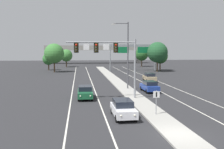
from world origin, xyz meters
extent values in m
plane|color=#28282B|center=(0.00, 0.00, 0.00)|extent=(260.00, 260.00, 0.00)
cube|color=#9E9B93|center=(0.00, 18.00, 0.07)|extent=(2.40, 110.00, 0.15)
cube|color=silver|center=(-4.70, 25.00, 0.00)|extent=(0.14, 100.00, 0.01)
cube|color=silver|center=(4.70, 25.00, 0.00)|extent=(0.14, 100.00, 0.01)
cube|color=silver|center=(-8.00, 25.00, 0.00)|extent=(0.14, 100.00, 0.01)
cube|color=silver|center=(8.00, 25.00, 0.00)|extent=(0.14, 100.00, 0.01)
cylinder|color=gray|center=(-0.20, 14.29, 3.75)|extent=(0.24, 0.24, 7.20)
cylinder|color=gray|center=(-4.33, 14.29, 6.95)|extent=(8.27, 0.16, 0.16)
cube|color=black|center=(-2.56, 14.33, 6.30)|extent=(0.56, 0.06, 1.20)
cube|color=#38330F|center=(-2.56, 14.29, 6.30)|extent=(0.32, 0.32, 1.00)
sphere|color=red|center=(-2.56, 14.12, 6.62)|extent=(0.22, 0.22, 0.22)
sphere|color=#282828|center=(-2.56, 14.12, 6.30)|extent=(0.22, 0.22, 0.22)
sphere|color=#282828|center=(-2.56, 14.12, 5.98)|extent=(0.22, 0.22, 0.22)
cube|color=black|center=(-4.92, 14.33, 6.30)|extent=(0.56, 0.06, 1.20)
cube|color=#38330F|center=(-4.92, 14.29, 6.30)|extent=(0.32, 0.32, 1.00)
sphere|color=red|center=(-4.92, 14.12, 6.62)|extent=(0.22, 0.22, 0.22)
sphere|color=#282828|center=(-4.92, 14.12, 6.30)|extent=(0.22, 0.22, 0.22)
sphere|color=#282828|center=(-4.92, 14.12, 5.98)|extent=(0.22, 0.22, 0.22)
cube|color=black|center=(-7.29, 14.33, 6.30)|extent=(0.56, 0.06, 1.20)
cube|color=#38330F|center=(-7.29, 14.29, 6.30)|extent=(0.32, 0.32, 1.00)
sphere|color=red|center=(-7.29, 14.12, 6.62)|extent=(0.22, 0.22, 0.22)
sphere|color=#282828|center=(-7.29, 14.12, 6.30)|extent=(0.22, 0.22, 0.22)
sphere|color=#282828|center=(-7.29, 14.12, 5.98)|extent=(0.22, 0.22, 0.22)
cube|color=white|center=(-3.74, 14.27, 6.40)|extent=(0.70, 0.04, 0.70)
cube|color=white|center=(-6.11, 14.27, 6.40)|extent=(0.70, 0.04, 0.70)
cylinder|color=gray|center=(0.02, 5.78, 1.25)|extent=(0.08, 0.08, 2.20)
cube|color=white|center=(0.02, 5.75, 2.00)|extent=(0.60, 0.03, 0.60)
cube|color=black|center=(0.02, 5.73, 2.00)|extent=(0.12, 0.01, 0.44)
cylinder|color=#4C4C51|center=(0.36, 22.14, 5.15)|extent=(0.20, 0.20, 10.00)
cylinder|color=#4C4C51|center=(-0.74, 22.14, 9.95)|extent=(2.20, 0.12, 0.12)
cube|color=#B7B7B2|center=(-1.84, 22.14, 9.80)|extent=(0.56, 0.28, 0.20)
cube|color=silver|center=(-3.09, 5.54, 0.67)|extent=(1.85, 4.42, 0.70)
cube|color=black|center=(-3.10, 5.76, 1.30)|extent=(1.61, 2.39, 0.56)
sphere|color=#EAE5C6|center=(-2.49, 3.37, 0.72)|extent=(0.18, 0.18, 0.18)
sphere|color=#EAE5C6|center=(-3.64, 3.36, 0.72)|extent=(0.18, 0.18, 0.18)
cylinder|color=black|center=(-2.27, 4.05, 0.32)|extent=(0.23, 0.64, 0.64)
cylinder|color=black|center=(-3.87, 4.03, 0.32)|extent=(0.23, 0.64, 0.64)
cylinder|color=black|center=(-2.31, 7.05, 0.32)|extent=(0.23, 0.64, 0.64)
cylinder|color=black|center=(-3.91, 7.03, 0.32)|extent=(0.23, 0.64, 0.64)
cube|color=#195633|center=(-6.26, 15.14, 0.67)|extent=(1.87, 4.43, 0.70)
cube|color=black|center=(-6.26, 15.36, 1.30)|extent=(1.62, 2.40, 0.56)
sphere|color=#EAE5C6|center=(-5.72, 12.95, 0.72)|extent=(0.18, 0.18, 0.18)
sphere|color=#EAE5C6|center=(-6.87, 12.97, 0.72)|extent=(0.18, 0.18, 0.18)
cylinder|color=black|center=(-5.48, 13.63, 0.32)|extent=(0.23, 0.64, 0.64)
cylinder|color=black|center=(-7.08, 13.65, 0.32)|extent=(0.23, 0.64, 0.64)
cylinder|color=black|center=(-5.44, 16.63, 0.32)|extent=(0.23, 0.64, 0.64)
cylinder|color=black|center=(-7.04, 16.65, 0.32)|extent=(0.23, 0.64, 0.64)
cube|color=navy|center=(3.04, 19.45, 0.67)|extent=(1.90, 4.44, 0.70)
cube|color=black|center=(3.05, 19.23, 1.30)|extent=(1.64, 2.41, 0.56)
sphere|color=#EAE5C6|center=(2.42, 21.62, 0.72)|extent=(0.18, 0.18, 0.18)
sphere|color=#EAE5C6|center=(3.57, 21.65, 0.72)|extent=(0.18, 0.18, 0.18)
cylinder|color=black|center=(2.21, 20.94, 0.32)|extent=(0.23, 0.64, 0.64)
cylinder|color=black|center=(3.81, 20.97, 0.32)|extent=(0.23, 0.64, 0.64)
cylinder|color=black|center=(2.27, 17.94, 0.32)|extent=(0.23, 0.64, 0.64)
cylinder|color=black|center=(3.87, 17.97, 0.32)|extent=(0.23, 0.64, 0.64)
cube|color=tan|center=(6.30, 31.61, 0.67)|extent=(1.92, 4.45, 0.70)
cube|color=black|center=(6.30, 31.39, 1.30)|extent=(1.65, 2.42, 0.56)
sphere|color=#EAE5C6|center=(5.79, 33.81, 0.72)|extent=(0.18, 0.18, 0.18)
sphere|color=#EAE5C6|center=(6.94, 33.78, 0.72)|extent=(0.18, 0.18, 0.18)
cylinder|color=black|center=(5.55, 33.13, 0.32)|extent=(0.24, 0.65, 0.64)
cylinder|color=black|center=(7.14, 33.09, 0.32)|extent=(0.24, 0.65, 0.64)
cylinder|color=black|center=(5.46, 30.14, 0.32)|extent=(0.24, 0.65, 0.64)
cylinder|color=black|center=(7.06, 30.09, 0.32)|extent=(0.24, 0.65, 0.64)
cylinder|color=gray|center=(1.70, 56.73, 3.75)|extent=(0.28, 0.28, 7.50)
cylinder|color=gray|center=(14.70, 56.73, 3.75)|extent=(0.28, 0.28, 7.50)
cube|color=gray|center=(8.20, 56.73, 7.10)|extent=(13.00, 0.36, 0.70)
cube|color=#0F6033|center=(5.34, 56.53, 5.90)|extent=(3.20, 0.08, 1.70)
cube|color=#0F6033|center=(11.06, 56.53, 5.90)|extent=(3.20, 0.08, 1.70)
cube|color=gray|center=(0.00, 97.97, 6.20)|extent=(42.40, 6.40, 1.10)
cube|color=gray|center=(0.00, 94.97, 7.20)|extent=(42.40, 0.36, 0.90)
cube|color=gray|center=(-19.20, 97.97, 2.83)|extent=(1.80, 2.40, 5.65)
cube|color=gray|center=(19.20, 97.97, 2.83)|extent=(1.80, 2.40, 5.65)
cylinder|color=#4C3823|center=(-13.51, 54.60, 1.44)|extent=(0.36, 0.36, 2.88)
sphere|color=#387533|center=(-13.51, 54.60, 4.98)|extent=(5.26, 5.26, 5.26)
cylinder|color=#4C3823|center=(16.26, 57.14, 1.19)|extent=(0.36, 0.36, 2.39)
sphere|color=#2D6B2D|center=(16.26, 57.14, 4.13)|extent=(4.37, 4.37, 4.37)
cylinder|color=#4C3823|center=(14.92, 74.32, 1.27)|extent=(0.36, 0.36, 2.53)
sphere|color=#235623|center=(14.92, 74.32, 4.38)|extent=(4.63, 4.63, 4.63)
cylinder|color=#4C3823|center=(14.18, 52.99, 1.52)|extent=(0.36, 0.36, 3.05)
sphere|color=#1E4C28|center=(14.18, 52.99, 5.27)|extent=(5.57, 5.57, 5.57)
cylinder|color=#4C3823|center=(-11.27, 74.76, 1.15)|extent=(0.36, 0.36, 2.29)
sphere|color=#387533|center=(-11.27, 74.76, 3.97)|extent=(4.19, 4.19, 4.19)
cylinder|color=#4C3823|center=(-15.78, 61.75, 0.95)|extent=(0.36, 0.36, 1.89)
sphere|color=#2D6B2D|center=(-15.78, 61.75, 3.28)|extent=(3.46, 3.46, 3.46)
camera|label=1|loc=(-6.98, -17.73, 6.13)|focal=42.93mm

